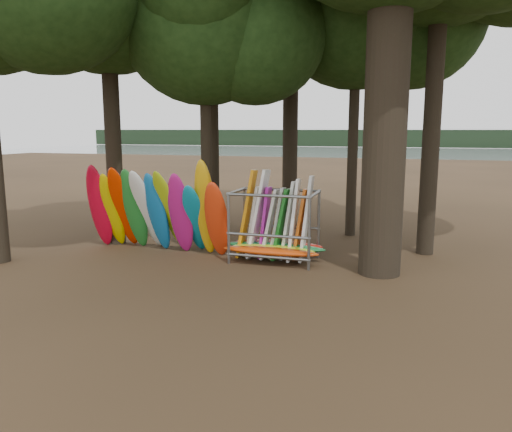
% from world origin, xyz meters
% --- Properties ---
extents(ground, '(120.00, 120.00, 0.00)m').
position_xyz_m(ground, '(0.00, 0.00, 0.00)').
color(ground, '#47331E').
rests_on(ground, ground).
extents(lake, '(160.00, 160.00, 0.00)m').
position_xyz_m(lake, '(0.00, 60.00, 0.00)').
color(lake, gray).
rests_on(lake, ground).
extents(far_shore, '(160.00, 4.00, 4.00)m').
position_xyz_m(far_shore, '(0.00, 110.00, 2.00)').
color(far_shore, black).
rests_on(far_shore, ground).
extents(oak_5, '(6.75, 6.75, 10.73)m').
position_xyz_m(oak_5, '(-1.97, 3.02, 7.78)').
color(oak_5, black).
rests_on(oak_5, ground).
extents(kayak_row, '(5.24, 1.92, 3.29)m').
position_xyz_m(kayak_row, '(-3.08, 1.48, 1.38)').
color(kayak_row, '#B7061F').
rests_on(kayak_row, ground).
extents(storage_rack, '(3.20, 1.53, 2.86)m').
position_xyz_m(storage_rack, '(0.91, 1.57, 1.03)').
color(storage_rack, slate).
rests_on(storage_rack, ground).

